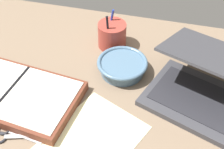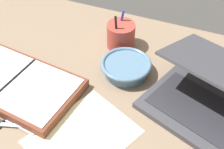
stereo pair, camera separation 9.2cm
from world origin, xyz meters
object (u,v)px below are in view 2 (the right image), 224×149
Objects in this scene: planner at (14,83)px; scissors at (4,122)px; bowl at (127,67)px; laptop at (209,97)px; pen_cup at (121,35)px.

planner is 14.20cm from scissors.
bowl reaches higher than planner.
laptop is 2.96× the size of scissors.
bowl is 40.70cm from scissors.
pen_cup is 48.66cm from scissors.
laptop is 27.51cm from bowl.
bowl is 14.90cm from pen_cup.
pen_cup reaches higher than bowl.
scissors is at bearing -132.45° from laptop.
planner is (-23.21, -32.04, -2.90)cm from pen_cup.
bowl is at bearing -170.93° from laptop.
scissors is at bearing -111.53° from pen_cup.
planner is at bearing -125.93° from pen_cup.
laptop reaches higher than scissors.
pen_cup is 39.67cm from planner.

